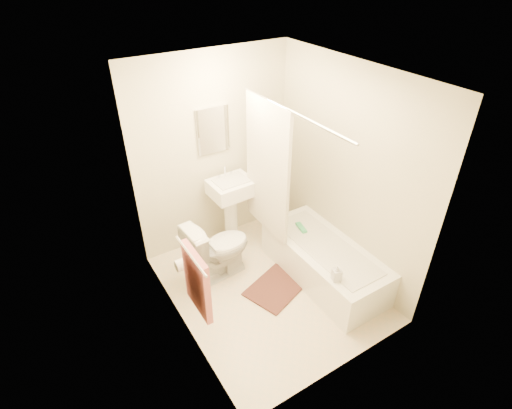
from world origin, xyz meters
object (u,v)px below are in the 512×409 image
bathtub (324,261)px  bath_mat (276,288)px  sink (232,210)px  soap_bottle (337,273)px  toilet (218,248)px

bathtub → bath_mat: size_ratio=2.41×
sink → soap_bottle: sink is taller
toilet → bath_mat: 0.80m
toilet → bath_mat: bearing=-147.8°
sink → bathtub: sink is taller
bathtub → bath_mat: 0.63m
toilet → soap_bottle: (0.75, -1.14, 0.16)m
bath_mat → soap_bottle: (0.33, -0.57, 0.53)m
toilet → bathtub: (1.01, -0.68, -0.15)m
bath_mat → soap_bottle: bearing=-60.2°
toilet → bath_mat: (0.42, -0.57, -0.36)m
bath_mat → soap_bottle: size_ratio=3.44×
sink → bathtub: 1.30m
sink → bath_mat: (-0.00, -1.01, -0.49)m
bathtub → soap_bottle: soap_bottle is taller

